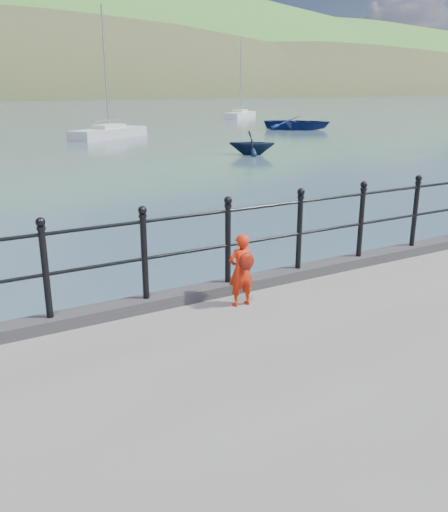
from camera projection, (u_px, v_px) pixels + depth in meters
ground at (186, 362)px, 7.64m from camera, size 600.00×600.00×0.00m
kerb at (189, 295)px, 7.19m from camera, size 60.00×0.30×0.15m
railing at (188, 241)px, 6.96m from camera, size 18.11×0.11×1.20m
far_shore at (22, 151)px, 230.78m from camera, size 830.00×200.00×156.00m
child at (241, 270)px, 6.90m from camera, size 0.36×0.31×0.96m
launch_blue at (297, 123)px, 48.65m from camera, size 7.08×7.08×1.21m
launch_navy at (252, 143)px, 30.61m from camera, size 3.33×3.24×1.34m
sailboat_far at (240, 115)px, 67.01m from camera, size 6.43×5.59×9.55m
sailboat_near at (109, 133)px, 40.85m from camera, size 6.94×5.35×9.49m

